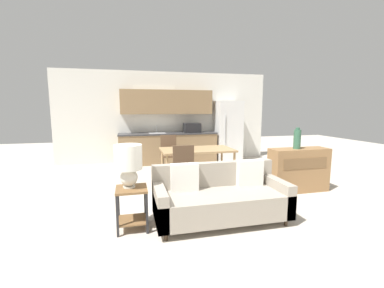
{
  "coord_description": "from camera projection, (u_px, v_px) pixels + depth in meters",
  "views": [
    {
      "loc": [
        -1.11,
        -3.19,
        1.64
      ],
      "look_at": [
        0.04,
        1.5,
        0.95
      ],
      "focal_mm": 24.0,
      "sensor_mm": 36.0,
      "label": 1
    }
  ],
  "objects": [
    {
      "name": "dining_chair_near_left",
      "position": [
        182.0,
        167.0,
        4.85
      ],
      "size": [
        0.43,
        0.43,
        0.95
      ],
      "rotation": [
        0.0,
        0.0,
        3.18
      ],
      "color": "brown",
      "rests_on": "ground_plane"
    },
    {
      "name": "credenza",
      "position": [
        298.0,
        170.0,
        5.04
      ],
      "size": [
        1.17,
        0.39,
        0.85
      ],
      "color": "olive",
      "rests_on": "ground_plane"
    },
    {
      "name": "dining_table",
      "position": [
        197.0,
        151.0,
        5.71
      ],
      "size": [
        1.58,
        0.9,
        0.73
      ],
      "color": "tan",
      "rests_on": "ground_plane"
    },
    {
      "name": "kitchen_counter",
      "position": [
        169.0,
        135.0,
        7.61
      ],
      "size": [
        2.87,
        0.65,
        2.15
      ],
      "color": "#8E704C",
      "rests_on": "ground_plane"
    },
    {
      "name": "couch",
      "position": [
        219.0,
        198.0,
        3.73
      ],
      "size": [
        1.89,
        0.8,
        0.84
      ],
      "color": "#3D2D1E",
      "rests_on": "ground_plane"
    },
    {
      "name": "wall_back",
      "position": [
        166.0,
        117.0,
        7.82
      ],
      "size": [
        6.4,
        0.07,
        2.7
      ],
      "color": "silver",
      "rests_on": "ground_plane"
    },
    {
      "name": "ground_plane",
      "position": [
        215.0,
        226.0,
        3.56
      ],
      "size": [
        20.0,
        20.0,
        0.0
      ],
      "primitive_type": "plane",
      "color": "beige"
    },
    {
      "name": "dining_chair_far_left",
      "position": [
        169.0,
        152.0,
        6.42
      ],
      "size": [
        0.44,
        0.44,
        0.95
      ],
      "rotation": [
        0.0,
        0.0,
        -0.06
      ],
      "color": "brown",
      "rests_on": "ground_plane"
    },
    {
      "name": "refrigerator",
      "position": [
        228.0,
        131.0,
        7.95
      ],
      "size": [
        0.76,
        0.71,
        1.84
      ],
      "color": "white",
      "rests_on": "ground_plane"
    },
    {
      "name": "side_table",
      "position": [
        132.0,
        202.0,
        3.44
      ],
      "size": [
        0.41,
        0.41,
        0.58
      ],
      "color": "brown",
      "rests_on": "ground_plane"
    },
    {
      "name": "table_lamp",
      "position": [
        128.0,
        162.0,
        3.39
      ],
      "size": [
        0.36,
        0.36,
        0.58
      ],
      "color": "silver",
      "rests_on": "side_table"
    },
    {
      "name": "vase",
      "position": [
        297.0,
        139.0,
        4.91
      ],
      "size": [
        0.13,
        0.13,
        0.41
      ],
      "color": "#336047",
      "rests_on": "credenza"
    }
  ]
}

